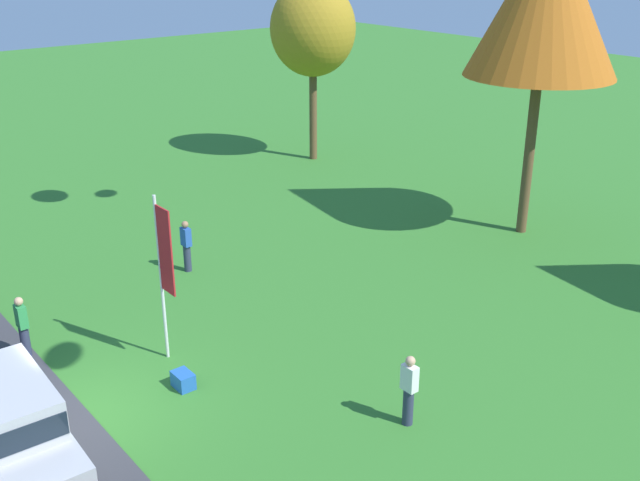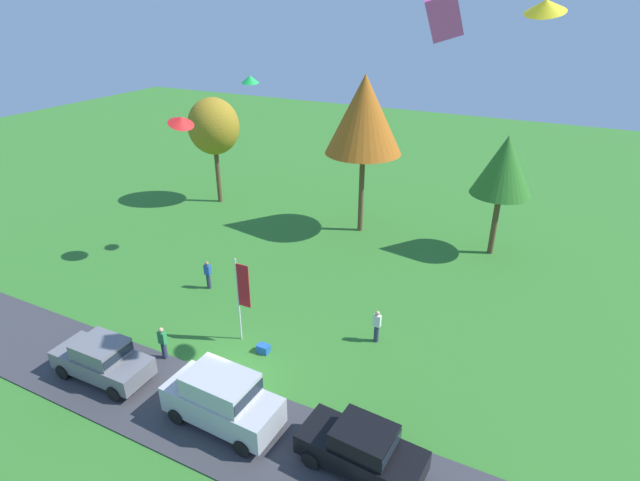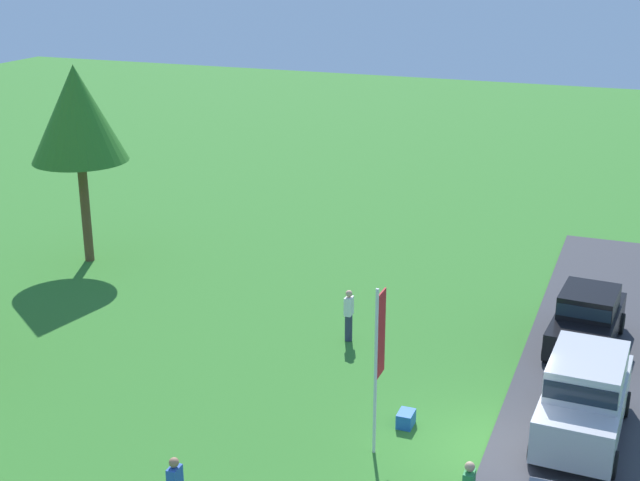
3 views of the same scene
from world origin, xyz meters
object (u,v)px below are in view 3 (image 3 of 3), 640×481
(car_suv_near_entrance, at_px, (585,394))
(tree_lone_near, at_px, (77,114))
(flag_banner, at_px, (379,347))
(car_sedan_by_flagpole, at_px, (587,317))
(cooler_box, at_px, (406,419))
(person_on_lawn, at_px, (349,315))

(car_suv_near_entrance, bearing_deg, tree_lone_near, 70.96)
(tree_lone_near, xyz_separation_m, flag_banner, (-8.98, -14.77, -3.06))
(car_sedan_by_flagpole, height_order, cooler_box, car_sedan_by_flagpole)
(car_sedan_by_flagpole, relative_size, cooler_box, 8.07)
(car_suv_near_entrance, xyz_separation_m, car_sedan_by_flagpole, (5.54, 0.42, -0.25))
(car_sedan_by_flagpole, bearing_deg, car_suv_near_entrance, -175.66)
(person_on_lawn, bearing_deg, cooler_box, -144.56)
(tree_lone_near, bearing_deg, cooler_box, -116.95)
(car_suv_near_entrance, relative_size, flag_banner, 1.07)
(person_on_lawn, xyz_separation_m, flag_banner, (-5.67, -2.73, 1.90))
(person_on_lawn, distance_m, tree_lone_near, 13.43)
(flag_banner, bearing_deg, car_sedan_by_flagpole, -29.04)
(tree_lone_near, height_order, cooler_box, tree_lone_near)
(tree_lone_near, relative_size, cooler_box, 13.76)
(car_sedan_by_flagpole, relative_size, person_on_lawn, 2.64)
(car_suv_near_entrance, height_order, car_sedan_by_flagpole, car_suv_near_entrance)
(car_suv_near_entrance, bearing_deg, car_sedan_by_flagpole, 4.34)
(tree_lone_near, bearing_deg, car_suv_near_entrance, -109.04)
(car_suv_near_entrance, relative_size, person_on_lawn, 2.73)
(car_suv_near_entrance, relative_size, cooler_box, 8.34)
(cooler_box, bearing_deg, car_sedan_by_flagpole, -31.06)
(flag_banner, bearing_deg, car_suv_near_entrance, -64.69)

